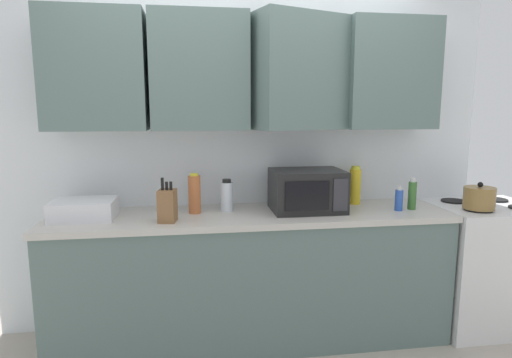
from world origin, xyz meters
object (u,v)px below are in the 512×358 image
(dish_rack, at_px, (84,209))
(bottle_spice_jar, at_px, (194,194))
(kettle, at_px, (479,198))
(bottle_blue_cleaner, at_px, (399,200))
(knife_block, at_px, (167,205))
(bottle_clear_tall, at_px, (227,196))
(bottle_green_oil, at_px, (412,195))
(microwave, at_px, (307,190))
(stove_range, at_px, (482,264))
(bottle_yellow_mustard, at_px, (355,186))

(dish_rack, relative_size, bottle_spice_jar, 1.42)
(kettle, relative_size, bottle_blue_cleaner, 1.20)
(knife_block, bearing_deg, bottle_clear_tall, 30.47)
(knife_block, xyz_separation_m, bottle_green_oil, (1.65, 0.09, -0.00))
(bottle_spice_jar, bearing_deg, knife_block, -129.34)
(microwave, xyz_separation_m, bottle_green_oil, (0.73, -0.07, -0.04))
(microwave, relative_size, bottle_spice_jar, 1.80)
(microwave, xyz_separation_m, bottle_spice_jar, (-0.76, 0.04, -0.01))
(microwave, bearing_deg, stove_range, -1.25)
(knife_block, relative_size, bottle_spice_jar, 1.03)
(knife_block, relative_size, bottle_yellow_mustard, 0.99)
(bottle_blue_cleaner, relative_size, bottle_yellow_mustard, 0.61)
(microwave, xyz_separation_m, bottle_yellow_mustard, (0.40, 0.16, -0.01))
(kettle, height_order, bottle_green_oil, bottle_green_oil)
(dish_rack, xyz_separation_m, bottle_blue_cleaner, (2.07, -0.08, 0.02))
(bottle_spice_jar, bearing_deg, stove_range, -1.88)
(stove_range, bearing_deg, microwave, 178.75)
(knife_block, height_order, bottle_yellow_mustard, bottle_yellow_mustard)
(bottle_blue_cleaner, relative_size, bottle_spice_jar, 0.64)
(bottle_blue_cleaner, bearing_deg, dish_rack, 177.71)
(kettle, height_order, bottle_clear_tall, bottle_clear_tall)
(knife_block, distance_m, bottle_green_oil, 1.66)
(microwave, height_order, bottle_blue_cleaner, microwave)
(stove_range, relative_size, knife_block, 3.31)
(dish_rack, relative_size, bottle_blue_cleaner, 2.24)
(bottle_blue_cleaner, xyz_separation_m, bottle_yellow_mustard, (-0.22, 0.25, 0.06))
(bottle_green_oil, distance_m, bottle_clear_tall, 1.28)
(dish_rack, distance_m, bottle_yellow_mustard, 1.86)
(bottle_blue_cleaner, height_order, bottle_spice_jar, bottle_spice_jar)
(stove_range, relative_size, bottle_clear_tall, 4.15)
(microwave, distance_m, bottle_yellow_mustard, 0.43)
(kettle, bearing_deg, microwave, 171.75)
(bottle_spice_jar, xyz_separation_m, bottle_clear_tall, (0.22, 0.02, -0.02))
(microwave, relative_size, bottle_green_oil, 2.19)
(bottle_blue_cleaner, xyz_separation_m, bottle_green_oil, (0.11, 0.02, 0.03))
(stove_range, distance_m, bottle_blue_cleaner, 0.89)
(bottle_blue_cleaner, distance_m, bottle_green_oil, 0.11)
(dish_rack, relative_size, bottle_clear_tall, 1.73)
(knife_block, height_order, bottle_green_oil, knife_block)
(stove_range, bearing_deg, kettle, -140.53)
(stove_range, distance_m, bottle_yellow_mustard, 1.12)
(kettle, distance_m, microwave, 1.18)
(dish_rack, height_order, knife_block, knife_block)
(bottle_spice_jar, distance_m, bottle_yellow_mustard, 1.17)
(knife_block, height_order, bottle_spice_jar, knife_block)
(bottle_green_oil, distance_m, bottle_yellow_mustard, 0.40)
(microwave, relative_size, bottle_clear_tall, 2.18)
(stove_range, relative_size, bottle_blue_cleaner, 5.37)
(kettle, distance_m, bottle_blue_cleaner, 0.55)
(bottle_green_oil, bearing_deg, bottle_blue_cleaner, -168.05)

